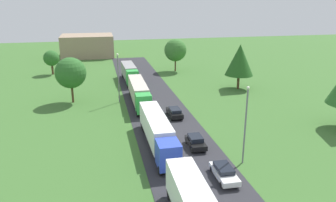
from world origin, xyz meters
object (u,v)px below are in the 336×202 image
at_px(car_third, 196,141).
at_px(tree_birch, 71,73).
at_px(truck_third, 139,92).
at_px(tree_elm, 175,50).
at_px(car_fourth, 175,112).
at_px(lamppost_third, 118,76).
at_px(truck_fourth, 129,72).
at_px(tree_pine, 51,58).
at_px(car_second, 224,172).
at_px(lamppost_second, 246,122).
at_px(tree_ash, 240,60).
at_px(distant_building, 88,46).
at_px(truck_second, 157,130).

height_order(car_third, tree_birch, tree_birch).
bearing_deg(truck_third, tree_elm, 63.22).
relative_size(car_fourth, lamppost_third, 0.49).
bearing_deg(truck_fourth, tree_pine, 147.72).
xyz_separation_m(car_second, tree_elm, (7.20, 52.23, 4.58)).
bearing_deg(car_fourth, lamppost_second, -75.62).
bearing_deg(tree_elm, lamppost_second, -94.38).
bearing_deg(truck_third, lamppost_second, -70.19).
distance_m(truck_third, car_second, 27.88).
distance_m(lamppost_second, tree_ash, 32.61).
distance_m(lamppost_second, tree_pine, 58.47).
relative_size(truck_fourth, car_fourth, 2.73).
relative_size(car_second, tree_ash, 0.50).
xyz_separation_m(truck_third, car_fourth, (4.61, -8.11, -1.35)).
distance_m(car_third, tree_pine, 52.25).
bearing_deg(tree_elm, car_third, -100.11).
height_order(tree_elm, distant_building, tree_elm).
height_order(car_fourth, tree_elm, tree_elm).
height_order(car_third, distant_building, distant_building).
height_order(lamppost_second, tree_elm, lamppost_second).
bearing_deg(car_second, tree_ash, 64.11).
relative_size(car_fourth, tree_pine, 0.74).
relative_size(truck_second, lamppost_third, 1.70).
distance_m(car_third, tree_ash, 30.58).
height_order(lamppost_second, tree_birch, lamppost_second).
bearing_deg(lamppost_third, car_third, -69.05).
relative_size(tree_elm, tree_ash, 0.89).
height_order(truck_fourth, car_fourth, truck_fourth).
bearing_deg(tree_ash, lamppost_second, -112.70).
distance_m(car_third, tree_birch, 28.33).
xyz_separation_m(truck_second, truck_third, (-0.03, 18.07, 0.00)).
bearing_deg(car_second, tree_birch, 118.97).
bearing_deg(tree_birch, tree_ash, 4.05).
height_order(truck_fourth, lamppost_third, lamppost_third).
bearing_deg(tree_elm, truck_third, -116.78).
height_order(truck_third, distant_building, distant_building).
xyz_separation_m(car_fourth, tree_ash, (16.76, 13.76, 5.20)).
distance_m(car_second, tree_birch, 35.32).
distance_m(lamppost_third, tree_ash, 25.11).
distance_m(tree_birch, tree_elm, 32.41).
bearing_deg(distant_building, tree_pine, -108.29).
relative_size(truck_fourth, tree_ash, 1.30).
bearing_deg(tree_ash, lamppost_third, -170.65).
bearing_deg(lamppost_third, car_second, -73.15).
relative_size(truck_fourth, distant_building, 0.75).
relative_size(truck_third, tree_birch, 1.81).
height_order(car_third, lamppost_third, lamppost_third).
bearing_deg(tree_birch, car_fourth, -35.19).
height_order(tree_birch, distant_building, tree_birch).
xyz_separation_m(car_third, car_fourth, (-0.05, 11.32, -0.00)).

